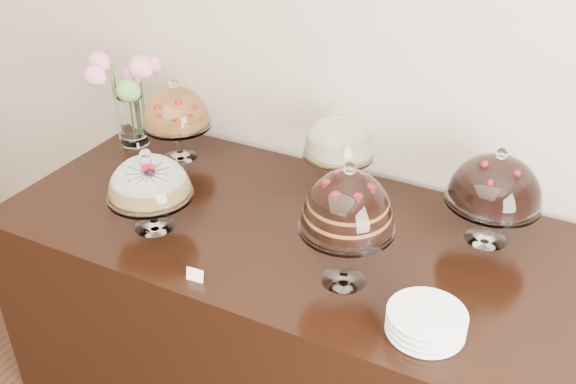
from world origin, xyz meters
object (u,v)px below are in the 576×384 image
at_px(cake_stand_choco_layer, 348,206).
at_px(cake_stand_dark_choco, 496,184).
at_px(plate_stack, 426,322).
at_px(display_counter, 294,319).
at_px(flower_vase, 127,90).
at_px(cake_stand_fruit_tart, 176,110).
at_px(cake_stand_cheesecake, 339,140).
at_px(cake_stand_sugar_sponge, 149,181).

relative_size(cake_stand_choco_layer, cake_stand_dark_choco, 1.20).
relative_size(cake_stand_dark_choco, plate_stack, 1.60).
relative_size(display_counter, flower_vase, 5.07).
xyz_separation_m(cake_stand_fruit_tart, plate_stack, (1.29, -0.58, -0.19)).
bearing_deg(cake_stand_cheesecake, flower_vase, -177.73).
xyz_separation_m(cake_stand_cheesecake, flower_vase, (-1.00, -0.04, 0.04)).
bearing_deg(cake_stand_fruit_tart, plate_stack, -24.39).
xyz_separation_m(cake_stand_sugar_sponge, cake_stand_choco_layer, (0.74, 0.03, 0.09)).
relative_size(cake_stand_sugar_sponge, cake_stand_fruit_tart, 0.88).
distance_m(display_counter, plate_stack, 0.83).
distance_m(cake_stand_sugar_sponge, cake_stand_choco_layer, 0.75).
bearing_deg(cake_stand_dark_choco, display_counter, -158.96).
xyz_separation_m(cake_stand_sugar_sponge, cake_stand_dark_choco, (1.11, 0.47, 0.04)).
height_order(display_counter, plate_stack, plate_stack).
bearing_deg(cake_stand_cheesecake, plate_stack, -48.68).
bearing_deg(display_counter, cake_stand_sugar_sponge, -153.97).
bearing_deg(display_counter, plate_stack, -28.06).
height_order(cake_stand_fruit_tart, flower_vase, flower_vase).
bearing_deg(cake_stand_cheesecake, cake_stand_dark_choco, -6.50).
relative_size(cake_stand_sugar_sponge, cake_stand_cheesecake, 0.88).
height_order(cake_stand_sugar_sponge, flower_vase, flower_vase).
distance_m(display_counter, flower_vase, 1.23).
xyz_separation_m(cake_stand_fruit_tart, flower_vase, (-0.26, 0.01, 0.04)).
distance_m(cake_stand_sugar_sponge, flower_vase, 0.71).
relative_size(display_counter, cake_stand_sugar_sponge, 6.88).
bearing_deg(cake_stand_choco_layer, cake_stand_sugar_sponge, -177.85).
xyz_separation_m(display_counter, cake_stand_choco_layer, (0.28, -0.20, 0.74)).
relative_size(display_counter, cake_stand_fruit_tart, 6.04).
bearing_deg(display_counter, cake_stand_fruit_tart, 158.87).
relative_size(display_counter, cake_stand_dark_choco, 6.03).
bearing_deg(cake_stand_sugar_sponge, flower_vase, 134.65).
height_order(display_counter, cake_stand_cheesecake, cake_stand_cheesecake).
height_order(display_counter, cake_stand_sugar_sponge, cake_stand_sugar_sponge).
bearing_deg(plate_stack, cake_stand_cheesecake, 131.32).
relative_size(cake_stand_sugar_sponge, cake_stand_choco_layer, 0.73).
xyz_separation_m(cake_stand_dark_choco, flower_vase, (-1.61, 0.03, 0.03)).
bearing_deg(flower_vase, cake_stand_choco_layer, -20.98).
distance_m(display_counter, cake_stand_fruit_tart, 1.01).
distance_m(cake_stand_cheesecake, cake_stand_fruit_tart, 0.73).
distance_m(display_counter, cake_stand_cheesecake, 0.75).
xyz_separation_m(cake_stand_dark_choco, cake_stand_fruit_tart, (-1.34, 0.02, -0.00)).
xyz_separation_m(cake_stand_sugar_sponge, plate_stack, (1.05, -0.09, -0.16)).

